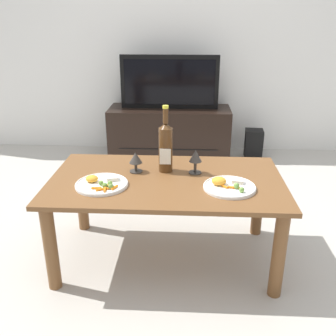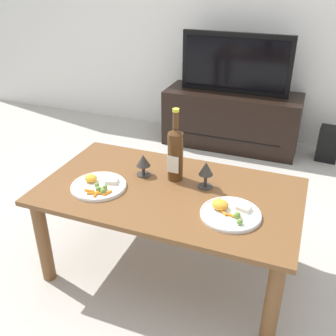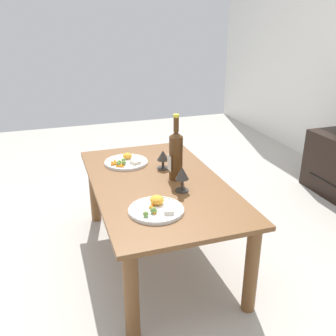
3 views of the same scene
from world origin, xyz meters
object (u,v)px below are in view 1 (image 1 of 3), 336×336
(floor_speaker, at_px, (254,144))
(dinner_plate_left, at_px, (102,184))
(goblet_left, at_px, (136,159))
(dining_table, at_px, (166,193))
(tv_stand, at_px, (169,133))
(goblet_right, at_px, (195,158))
(tv_screen, at_px, (170,82))
(dinner_plate_right, at_px, (229,186))
(wine_bottle, at_px, (166,146))

(floor_speaker, height_order, dinner_plate_left, dinner_plate_left)
(goblet_left, xyz_separation_m, dinner_plate_left, (-0.16, -0.20, -0.07))
(dining_table, height_order, tv_stand, dining_table)
(dinner_plate_left, bearing_deg, tv_stand, 81.76)
(dinner_plate_left, bearing_deg, goblet_right, 21.90)
(tv_stand, bearing_deg, goblet_right, -82.18)
(goblet_left, height_order, goblet_right, goblet_right)
(dining_table, height_order, goblet_left, goblet_left)
(tv_stand, distance_m, dinner_plate_left, 1.91)
(tv_screen, bearing_deg, floor_speaker, 0.62)
(dining_table, distance_m, dinner_plate_right, 0.37)
(dinner_plate_right, bearing_deg, floor_speaker, 76.44)
(dining_table, height_order, floor_speaker, dining_table)
(dining_table, distance_m, wine_bottle, 0.27)
(floor_speaker, xyz_separation_m, goblet_right, (-0.63, -1.67, 0.47))
(floor_speaker, bearing_deg, dinner_plate_left, -116.82)
(floor_speaker, distance_m, dinner_plate_left, 2.22)
(tv_stand, height_order, dinner_plate_right, dinner_plate_right)
(goblet_right, distance_m, dinner_plate_right, 0.28)
(dinner_plate_right, bearing_deg, dinner_plate_left, -179.78)
(dining_table, xyz_separation_m, tv_screen, (-0.07, 1.75, 0.33))
(dining_table, height_order, tv_screen, tv_screen)
(dining_table, distance_m, goblet_left, 0.26)
(dining_table, bearing_deg, dinner_plate_left, -161.83)
(floor_speaker, height_order, wine_bottle, wine_bottle)
(dining_table, xyz_separation_m, goblet_right, (0.16, 0.09, 0.18))
(goblet_left, bearing_deg, goblet_right, 0.00)
(floor_speaker, bearing_deg, goblet_right, -106.33)
(tv_screen, bearing_deg, wine_bottle, -87.97)
(dining_table, height_order, goblet_right, goblet_right)
(tv_screen, xyz_separation_m, wine_bottle, (0.06, -1.64, -0.09))
(tv_screen, distance_m, wine_bottle, 1.64)
(goblet_right, bearing_deg, goblet_left, 180.00)
(goblet_left, bearing_deg, wine_bottle, 7.97)
(dining_table, relative_size, dinner_plate_left, 4.61)
(goblet_right, xyz_separation_m, dinner_plate_right, (0.17, -0.20, -0.08))
(tv_screen, distance_m, goblet_right, 1.69)
(dining_table, relative_size, tv_screen, 1.37)
(wine_bottle, bearing_deg, goblet_left, -172.03)
(dining_table, distance_m, dinner_plate_left, 0.37)
(goblet_left, relative_size, dinner_plate_right, 0.43)
(tv_stand, relative_size, floor_speaker, 4.13)
(floor_speaker, bearing_deg, dinner_plate_right, -99.40)
(tv_stand, height_order, dinner_plate_left, dinner_plate_left)
(tv_screen, bearing_deg, goblet_left, -93.88)
(tv_screen, xyz_separation_m, dinner_plate_right, (0.40, -1.86, -0.23))
(dinner_plate_right, bearing_deg, wine_bottle, 147.22)
(tv_screen, height_order, floor_speaker, tv_screen)
(dining_table, bearing_deg, tv_screen, 92.23)
(goblet_left, xyz_separation_m, goblet_right, (0.34, 0.00, 0.02))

